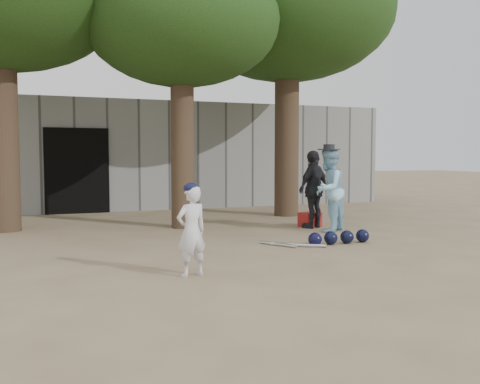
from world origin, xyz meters
name	(u,v)px	position (x,y,z in m)	size (l,w,h in m)	color
ground	(226,270)	(0.00, 0.00, 0.00)	(70.00, 70.00, 0.00)	#937C5E
boy_player	(192,231)	(-0.51, -0.15, 0.57)	(0.41, 0.27, 1.13)	silver
spectator_blue	(329,190)	(3.12, 2.60, 0.82)	(0.80, 0.62, 1.65)	#9AD4EE
spectator_dark	(314,189)	(3.10, 3.15, 0.80)	(0.94, 0.39, 1.60)	black
red_bag	(310,220)	(3.12, 3.35, 0.15)	(0.42, 0.32, 0.30)	#A41525
back_building	(110,155)	(0.00, 10.33, 1.50)	(16.00, 5.24, 3.00)	gray
helmet_row	(339,237)	(2.49, 1.21, 0.12)	(1.19, 0.27, 0.23)	black
bat_pile	(291,245)	(1.64, 1.32, 0.03)	(0.87, 0.80, 0.06)	silver
tree_row	(178,9)	(0.74, 5.02, 4.69)	(11.40, 5.80, 6.69)	brown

